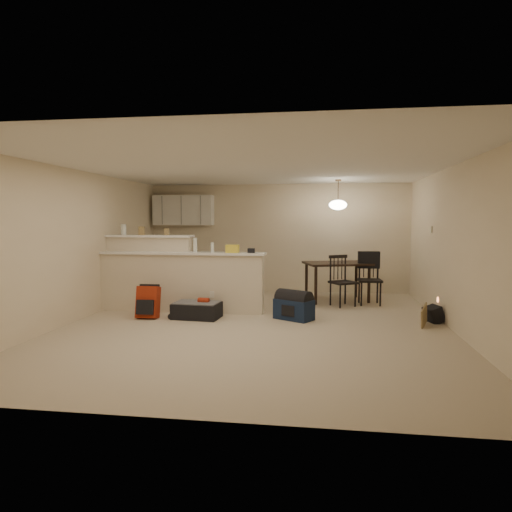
% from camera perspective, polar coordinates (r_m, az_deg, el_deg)
% --- Properties ---
extents(room, '(7.00, 7.02, 2.50)m').
position_cam_1_polar(room, '(7.16, -0.01, 1.15)').
color(room, '#C4B397').
rests_on(room, ground).
extents(breakfast_bar, '(3.08, 0.58, 1.39)m').
position_cam_1_polar(breakfast_bar, '(8.59, -10.75, -2.67)').
color(breakfast_bar, beige).
rests_on(breakfast_bar, ground).
extents(upper_cabinets, '(1.40, 0.34, 0.70)m').
position_cam_1_polar(upper_cabinets, '(10.89, -9.05, 5.66)').
color(upper_cabinets, white).
rests_on(upper_cabinets, room).
extents(kitchen_counter, '(1.80, 0.60, 0.90)m').
position_cam_1_polar(kitchen_counter, '(10.77, -8.15, -2.04)').
color(kitchen_counter, white).
rests_on(kitchen_counter, ground).
extents(thermostat, '(0.02, 0.12, 0.12)m').
position_cam_1_polar(thermostat, '(8.85, 21.05, 3.11)').
color(thermostat, beige).
rests_on(thermostat, room).
extents(jar, '(0.10, 0.10, 0.20)m').
position_cam_1_polar(jar, '(9.00, -16.22, 3.19)').
color(jar, silver).
rests_on(jar, breakfast_bar).
extents(cereal_box, '(0.10, 0.07, 0.16)m').
position_cam_1_polar(cereal_box, '(8.86, -14.10, 3.08)').
color(cereal_box, '#997F4F').
rests_on(cereal_box, breakfast_bar).
extents(small_box, '(0.08, 0.06, 0.12)m').
position_cam_1_polar(small_box, '(8.69, -11.11, 2.97)').
color(small_box, '#997F4F').
rests_on(small_box, breakfast_bar).
extents(bottle_a, '(0.07, 0.07, 0.26)m').
position_cam_1_polar(bottle_a, '(8.31, -7.62, 1.36)').
color(bottle_a, silver).
rests_on(bottle_a, breakfast_bar).
extents(bottle_b, '(0.06, 0.06, 0.18)m').
position_cam_1_polar(bottle_b, '(8.23, -5.48, 1.07)').
color(bottle_b, silver).
rests_on(bottle_b, breakfast_bar).
extents(bag_lump, '(0.22, 0.18, 0.14)m').
position_cam_1_polar(bag_lump, '(8.15, -2.96, 0.92)').
color(bag_lump, '#997F4F').
rests_on(bag_lump, breakfast_bar).
extents(pouch, '(0.12, 0.10, 0.08)m').
position_cam_1_polar(pouch, '(8.09, -0.60, 0.68)').
color(pouch, '#997F4F').
rests_on(pouch, breakfast_bar).
extents(dining_table, '(1.48, 1.20, 0.80)m').
position_cam_1_polar(dining_table, '(9.55, 10.10, -1.37)').
color(dining_table, black).
rests_on(dining_table, ground).
extents(pendant_lamp, '(0.36, 0.36, 0.62)m').
position_cam_1_polar(pendant_lamp, '(9.51, 10.21, 6.36)').
color(pendant_lamp, brown).
rests_on(pendant_lamp, room).
extents(dining_chair_near, '(0.58, 0.58, 0.99)m').
position_cam_1_polar(dining_chair_near, '(9.01, 10.82, -3.08)').
color(dining_chair_near, black).
rests_on(dining_chair_near, ground).
extents(dining_chair_far, '(0.47, 0.45, 1.02)m').
position_cam_1_polar(dining_chair_far, '(9.29, 14.04, -2.79)').
color(dining_chair_far, black).
rests_on(dining_chair_far, ground).
extents(suitcase, '(0.82, 0.57, 0.26)m').
position_cam_1_polar(suitcase, '(7.89, -7.40, -6.77)').
color(suitcase, black).
rests_on(suitcase, ground).
extents(red_backpack, '(0.36, 0.23, 0.54)m').
position_cam_1_polar(red_backpack, '(8.03, -13.33, -5.65)').
color(red_backpack, '#A02712').
rests_on(red_backpack, ground).
extents(navy_duffel, '(0.72, 0.62, 0.34)m').
position_cam_1_polar(navy_duffel, '(7.75, 4.75, -6.66)').
color(navy_duffel, '#13213D').
rests_on(navy_duffel, ground).
extents(black_daypack, '(0.29, 0.34, 0.26)m').
position_cam_1_polar(black_daypack, '(8.05, 21.32, -6.83)').
color(black_daypack, black).
rests_on(black_daypack, ground).
extents(cardboard_sheet, '(0.18, 0.40, 0.32)m').
position_cam_1_polar(cardboard_sheet, '(7.69, 20.27, -7.09)').
color(cardboard_sheet, '#997F4F').
rests_on(cardboard_sheet, ground).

